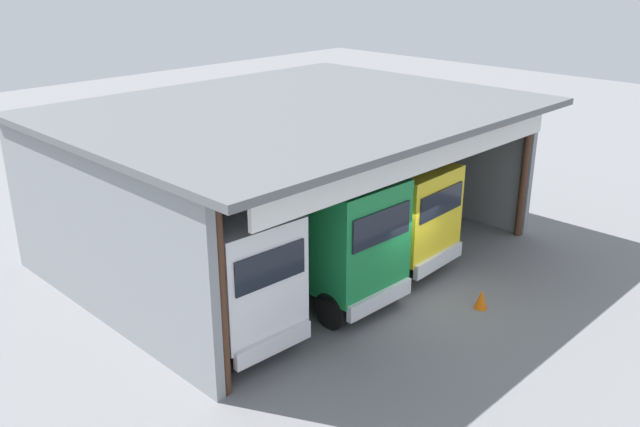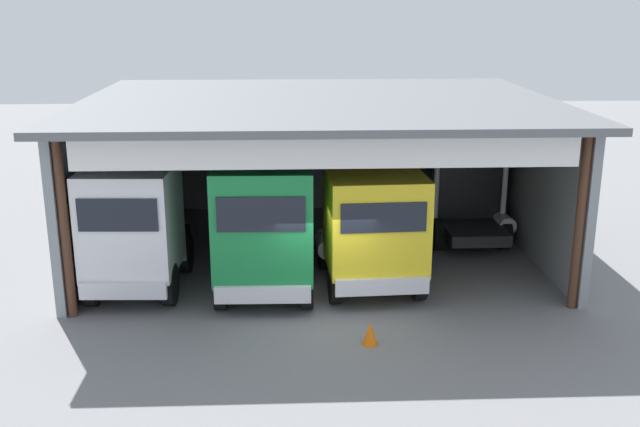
{
  "view_description": "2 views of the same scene",
  "coord_description": "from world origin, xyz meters",
  "px_view_note": "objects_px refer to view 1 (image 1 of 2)",
  "views": [
    {
      "loc": [
        -13.98,
        -10.21,
        9.1
      ],
      "look_at": [
        0.0,
        3.53,
        1.64
      ],
      "focal_mm": 37.96,
      "sensor_mm": 36.0,
      "label": 1
    },
    {
      "loc": [
        -0.9,
        -17.34,
        7.71
      ],
      "look_at": [
        0.0,
        3.53,
        1.64
      ],
      "focal_mm": 41.48,
      "sensor_mm": 36.0,
      "label": 2
    }
  ],
  "objects_px": {
    "truck_black_center_bay": "(360,163)",
    "truck_yellow_center_left_bay": "(395,214)",
    "truck_white_left_bay": "(230,277)",
    "oil_drum": "(86,247)",
    "tool_cart": "(282,186)",
    "traffic_cone": "(481,299)",
    "truck_green_right_bay": "(341,242)"
  },
  "relations": [
    {
      "from": "truck_white_left_bay",
      "to": "truck_black_center_bay",
      "type": "xyz_separation_m",
      "value": [
        9.94,
        4.57,
        -0.21
      ]
    },
    {
      "from": "oil_drum",
      "to": "traffic_cone",
      "type": "distance_m",
      "value": 12.31
    },
    {
      "from": "oil_drum",
      "to": "traffic_cone",
      "type": "bearing_deg",
      "value": -60.36
    },
    {
      "from": "truck_white_left_bay",
      "to": "tool_cart",
      "type": "xyz_separation_m",
      "value": [
        8.36,
        7.3,
        -1.37
      ]
    },
    {
      "from": "truck_yellow_center_left_bay",
      "to": "tool_cart",
      "type": "relative_size",
      "value": 5.42
    },
    {
      "from": "truck_black_center_bay",
      "to": "tool_cart",
      "type": "relative_size",
      "value": 4.14
    },
    {
      "from": "truck_white_left_bay",
      "to": "traffic_cone",
      "type": "xyz_separation_m",
      "value": [
        5.97,
        -3.4,
        -1.59
      ]
    },
    {
      "from": "oil_drum",
      "to": "truck_black_center_bay",
      "type": "bearing_deg",
      "value": -15.19
    },
    {
      "from": "truck_white_left_bay",
      "to": "tool_cart",
      "type": "bearing_deg",
      "value": -136.57
    },
    {
      "from": "truck_green_right_bay",
      "to": "truck_yellow_center_left_bay",
      "type": "relative_size",
      "value": 0.93
    },
    {
      "from": "oil_drum",
      "to": "tool_cart",
      "type": "height_order",
      "value": "tool_cart"
    },
    {
      "from": "truck_yellow_center_left_bay",
      "to": "truck_black_center_bay",
      "type": "distance_m",
      "value": 5.79
    },
    {
      "from": "tool_cart",
      "to": "traffic_cone",
      "type": "height_order",
      "value": "tool_cart"
    },
    {
      "from": "truck_green_right_bay",
      "to": "tool_cart",
      "type": "bearing_deg",
      "value": -121.19
    },
    {
      "from": "truck_yellow_center_left_bay",
      "to": "truck_black_center_bay",
      "type": "relative_size",
      "value": 1.31
    },
    {
      "from": "truck_black_center_bay",
      "to": "tool_cart",
      "type": "distance_m",
      "value": 3.36
    },
    {
      "from": "truck_green_right_bay",
      "to": "truck_black_center_bay",
      "type": "bearing_deg",
      "value": -141.09
    },
    {
      "from": "truck_yellow_center_left_bay",
      "to": "truck_black_center_bay",
      "type": "bearing_deg",
      "value": -131.07
    },
    {
      "from": "truck_black_center_bay",
      "to": "traffic_cone",
      "type": "distance_m",
      "value": 9.01
    },
    {
      "from": "truck_white_left_bay",
      "to": "oil_drum",
      "type": "xyz_separation_m",
      "value": [
        -0.12,
        7.3,
        -1.42
      ]
    },
    {
      "from": "oil_drum",
      "to": "truck_white_left_bay",
      "type": "bearing_deg",
      "value": -89.08
    },
    {
      "from": "oil_drum",
      "to": "truck_yellow_center_left_bay",
      "type": "bearing_deg",
      "value": -48.33
    },
    {
      "from": "truck_yellow_center_left_bay",
      "to": "traffic_cone",
      "type": "relative_size",
      "value": 9.69
    },
    {
      "from": "truck_white_left_bay",
      "to": "truck_green_right_bay",
      "type": "distance_m",
      "value": 3.48
    },
    {
      "from": "truck_black_center_bay",
      "to": "truck_yellow_center_left_bay",
      "type": "bearing_deg",
      "value": -128.43
    },
    {
      "from": "truck_white_left_bay",
      "to": "truck_yellow_center_left_bay",
      "type": "relative_size",
      "value": 0.95
    },
    {
      "from": "truck_black_center_bay",
      "to": "oil_drum",
      "type": "bearing_deg",
      "value": 164.51
    },
    {
      "from": "truck_green_right_bay",
      "to": "oil_drum",
      "type": "xyz_separation_m",
      "value": [
        -3.57,
        7.76,
        -1.43
      ]
    },
    {
      "from": "oil_drum",
      "to": "tool_cart",
      "type": "bearing_deg",
      "value": -0.0
    },
    {
      "from": "truck_white_left_bay",
      "to": "truck_black_center_bay",
      "type": "distance_m",
      "value": 10.94
    },
    {
      "from": "truck_black_center_bay",
      "to": "truck_green_right_bay",
      "type": "bearing_deg",
      "value": -142.5
    },
    {
      "from": "tool_cart",
      "to": "truck_white_left_bay",
      "type": "bearing_deg",
      "value": -138.87
    }
  ]
}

